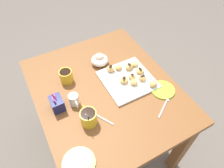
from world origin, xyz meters
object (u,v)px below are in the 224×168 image
(beignet_2, at_px, (140,71))
(cream_pitcher_white, at_px, (74,99))
(saucer_lime_right, at_px, (79,163))
(beignet_1, at_px, (142,78))
(beignet_4, at_px, (119,67))
(beignet_3, at_px, (132,77))
(dining_table, at_px, (106,100))
(beignet_8, at_px, (129,67))
(beignet_6, at_px, (134,82))
(sugar_caddy, at_px, (57,103))
(coffee_mug_mustard_right, at_px, (66,76))
(beignet_0, at_px, (124,80))
(saucer_lime_left, at_px, (163,90))
(beignet_5, at_px, (111,69))
(pastry_plate_square, at_px, (128,80))
(coffee_mug_mustard_left, at_px, (88,117))
(beignet_9, at_px, (153,84))
(ice_cream_bowl, at_px, (100,60))
(beignet_7, at_px, (134,64))

(beignet_2, bearing_deg, cream_pitcher_white, 92.22)
(saucer_lime_right, height_order, beignet_1, beignet_1)
(beignet_4, bearing_deg, beignet_3, -163.60)
(dining_table, distance_m, beignet_8, 0.28)
(beignet_6, bearing_deg, cream_pitcher_white, 82.66)
(saucer_lime_right, bearing_deg, beignet_6, -59.51)
(cream_pitcher_white, bearing_deg, sugar_caddy, 77.44)
(coffee_mug_mustard_right, height_order, beignet_8, coffee_mug_mustard_right)
(cream_pitcher_white, bearing_deg, beignet_0, -90.93)
(sugar_caddy, bearing_deg, beignet_4, -78.86)
(saucer_lime_left, height_order, beignet_6, beignet_6)
(coffee_mug_mustard_right, distance_m, saucer_lime_right, 0.56)
(beignet_2, bearing_deg, beignet_5, 57.57)
(pastry_plate_square, height_order, coffee_mug_mustard_right, coffee_mug_mustard_right)
(pastry_plate_square, distance_m, coffee_mug_mustard_left, 0.39)
(beignet_4, relative_size, beignet_9, 0.83)
(beignet_1, bearing_deg, beignet_0, 70.73)
(pastry_plate_square, height_order, cream_pitcher_white, cream_pitcher_white)
(coffee_mug_mustard_right, height_order, saucer_lime_right, coffee_mug_mustard_right)
(saucer_lime_left, bearing_deg, beignet_2, 14.85)
(cream_pitcher_white, xyz_separation_m, saucer_lime_right, (-0.35, 0.12, -0.03))
(beignet_4, relative_size, beignet_5, 0.83)
(coffee_mug_mustard_left, xyz_separation_m, saucer_lime_right, (-0.19, 0.14, -0.04))
(dining_table, height_order, beignet_1, beignet_1)
(beignet_2, height_order, beignet_4, beignet_4)
(ice_cream_bowl, relative_size, beignet_2, 2.16)
(pastry_plate_square, xyz_separation_m, beignet_0, (-0.01, 0.04, 0.02))
(beignet_0, bearing_deg, beignet_1, -109.27)
(coffee_mug_mustard_right, bearing_deg, beignet_8, -105.79)
(beignet_5, xyz_separation_m, beignet_8, (-0.04, -0.12, -0.00))
(saucer_lime_right, relative_size, beignet_2, 2.94)
(coffee_mug_mustard_right, relative_size, beignet_3, 2.52)
(beignet_3, xyz_separation_m, beignet_4, (0.12, 0.03, 0.00))
(saucer_lime_left, distance_m, beignet_0, 0.25)
(beignet_8, bearing_deg, saucer_lime_right, 127.95)
(dining_table, height_order, beignet_6, beignet_6)
(beignet_3, bearing_deg, beignet_4, 16.40)
(pastry_plate_square, xyz_separation_m, ice_cream_bowl, (0.23, 0.09, 0.03))
(pastry_plate_square, xyz_separation_m, beignet_5, (0.12, 0.06, 0.03))
(beignet_6, bearing_deg, beignet_7, -33.18)
(beignet_1, distance_m, beignet_7, 0.14)
(sugar_caddy, height_order, beignet_0, sugar_caddy)
(saucer_lime_left, bearing_deg, beignet_7, 10.78)
(pastry_plate_square, distance_m, beignet_3, 0.04)
(coffee_mug_mustard_right, bearing_deg, cream_pitcher_white, 173.16)
(beignet_7, height_order, beignet_8, beignet_8)
(beignet_1, distance_m, beignet_5, 0.22)
(beignet_3, bearing_deg, pastry_plate_square, 68.18)
(coffee_mug_mustard_left, bearing_deg, ice_cream_bowl, -33.46)
(beignet_3, distance_m, beignet_8, 0.09)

